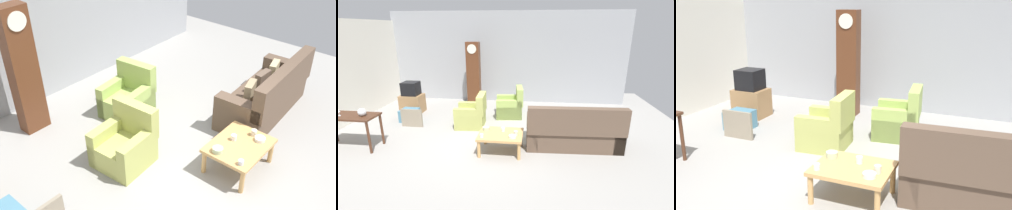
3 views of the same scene
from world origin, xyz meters
TOP-DOWN VIEW (x-y plane):
  - ground_plane at (0.00, 0.00)m, footprint 10.40×10.40m
  - garage_door_wall at (0.00, 3.60)m, footprint 8.40×0.16m
  - couch_floral at (1.97, -0.04)m, footprint 2.14×0.98m
  - armchair_olive_near at (-0.63, 0.95)m, footprint 0.84×0.82m
  - armchair_olive_far at (0.35, 1.87)m, footprint 0.88×0.85m
  - coffee_table_wood at (0.37, -0.44)m, footprint 0.96×0.76m
  - console_table_dark at (-3.06, -0.64)m, footprint 1.30×0.56m
  - grandfather_clock at (-1.02, 2.81)m, footprint 0.44×0.30m
  - tv_stand_cabinet at (-2.85, 1.87)m, footprint 0.68×0.52m
  - tv_crt at (-2.85, 1.87)m, footprint 0.48×0.44m
  - framed_picture_leaning at (-2.28, 0.69)m, footprint 0.60×0.05m
  - storage_box_blue at (-2.57, 1.11)m, footprint 0.47×0.44m
  - glass_dome_cloche at (-2.69, -0.64)m, footprint 0.18×0.18m
  - cup_white_porcelain at (0.40, -0.32)m, footprint 0.09×0.09m
  - cup_blue_rimmed at (-0.01, -0.69)m, footprint 0.08×0.08m
  - cup_cream_tall at (0.70, -0.49)m, footprint 0.09×0.09m
  - bowl_white_stacked at (0.64, -0.63)m, footprint 0.16×0.16m
  - bowl_shallow_green at (0.01, -0.29)m, footprint 0.16×0.16m
  - wine_glass_short at (-3.19, -0.71)m, footprint 0.06×0.06m

SIDE VIEW (x-z plane):
  - ground_plane at x=0.00m, z-range 0.00..0.00m
  - storage_box_blue at x=-2.57m, z-range 0.00..0.35m
  - framed_picture_leaning at x=-2.28m, z-range 0.00..0.50m
  - tv_stand_cabinet at x=-2.85m, z-range 0.00..0.58m
  - armchair_olive_near at x=-0.63m, z-range -0.15..0.77m
  - armchair_olive_far at x=0.35m, z-range -0.15..0.77m
  - couch_floral at x=1.97m, z-range -0.16..0.88m
  - coffee_table_wood at x=0.37m, z-range 0.15..0.58m
  - bowl_white_stacked at x=0.64m, z-range 0.43..0.48m
  - cup_blue_rimmed at x=-0.01m, z-range 0.43..0.51m
  - bowl_shallow_green at x=0.01m, z-range 0.43..0.51m
  - cup_white_porcelain at x=0.40m, z-range 0.43..0.52m
  - cup_cream_tall at x=0.70m, z-range 0.43..0.53m
  - console_table_dark at x=-3.06m, z-range 0.28..1.06m
  - tv_crt at x=-2.85m, z-range 0.58..1.00m
  - glass_dome_cloche at x=-2.69m, z-range 0.78..0.96m
  - wine_glass_short at x=-3.19m, z-range 0.81..0.97m
  - grandfather_clock at x=-1.02m, z-range 0.01..2.20m
  - garage_door_wall at x=0.00m, z-range 0.00..3.20m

